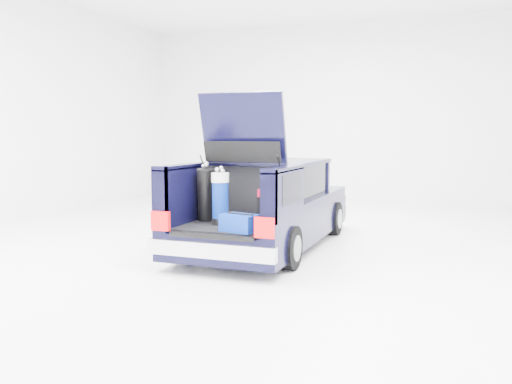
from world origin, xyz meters
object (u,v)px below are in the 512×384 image
at_px(black_golf_bag, 206,195).
at_px(blue_duffel, 240,223).
at_px(blue_golf_bag, 220,198).
at_px(car, 269,206).
at_px(red_suitcase, 270,207).

height_order(black_golf_bag, blue_duffel, black_golf_bag).
bearing_deg(blue_golf_bag, car, 104.46).
bearing_deg(car, blue_golf_bag, -95.79).
bearing_deg(red_suitcase, blue_duffel, -85.44).
bearing_deg(black_golf_bag, blue_duffel, -55.16).
distance_m(red_suitcase, black_golf_bag, 1.01).
xyz_separation_m(red_suitcase, blue_golf_bag, (-0.66, -0.24, 0.13)).
bearing_deg(blue_golf_bag, red_suitcase, 39.97).
bearing_deg(blue_duffel, car, 112.53).
bearing_deg(car, black_golf_bag, -109.95).
xyz_separation_m(red_suitcase, black_golf_bag, (-1.00, -0.02, 0.14)).
xyz_separation_m(blue_golf_bag, blue_duffel, (0.47, -0.41, -0.26)).
height_order(car, red_suitcase, car).
height_order(black_golf_bag, blue_golf_bag, black_golf_bag).
bearing_deg(blue_golf_bag, black_golf_bag, 166.95).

